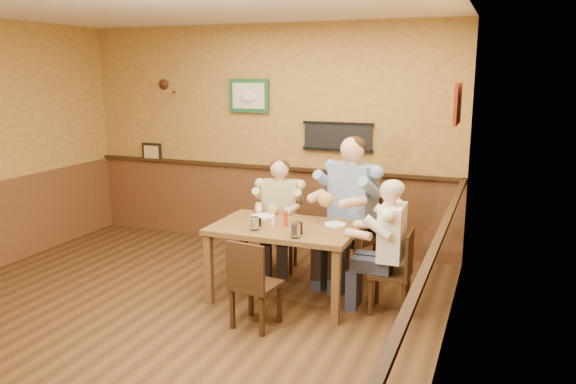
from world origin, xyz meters
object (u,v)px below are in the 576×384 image
(diner_blue_polo, at_px, (352,218))
(cola_tumbler, at_px, (298,228))
(diner_tan_shirt, at_px, (280,221))
(pepper_shaker, at_px, (260,222))
(chair_back_right, at_px, (352,237))
(hot_sauce_bottle, at_px, (286,217))
(salt_shaker, at_px, (273,222))
(water_glass_mid, at_px, (295,231))
(water_glass_left, at_px, (255,224))
(dining_table, at_px, (285,235))
(chair_near_side, at_px, (256,283))
(diner_white_elder, at_px, (391,254))
(chair_right_end, at_px, (390,272))
(chair_back_left, at_px, (280,236))

(diner_blue_polo, relative_size, cola_tumbler, 12.84)
(diner_tan_shirt, distance_m, pepper_shaker, 0.89)
(chair_back_right, relative_size, hot_sauce_bottle, 5.70)
(pepper_shaker, bearing_deg, chair_back_right, 48.28)
(chair_back_right, relative_size, salt_shaker, 12.48)
(water_glass_mid, height_order, salt_shaker, water_glass_mid)
(water_glass_left, bearing_deg, diner_blue_polo, 53.40)
(hot_sauce_bottle, bearing_deg, diner_blue_polo, 55.72)
(dining_table, distance_m, chair_near_side, 0.72)
(diner_blue_polo, bearing_deg, dining_table, -105.52)
(diner_tan_shirt, bearing_deg, dining_table, -75.53)
(chair_back_right, bearing_deg, pepper_shaker, -112.07)
(diner_white_elder, bearing_deg, water_glass_mid, -64.55)
(diner_blue_polo, bearing_deg, pepper_shaker, -112.07)
(chair_near_side, height_order, hot_sauce_bottle, hot_sauce_bottle)
(dining_table, height_order, cola_tumbler, cola_tumbler)
(chair_right_end, height_order, water_glass_mid, water_glass_mid)
(dining_table, relative_size, chair_back_left, 1.75)
(chair_back_right, bearing_deg, chair_near_side, -90.33)
(chair_near_side, bearing_deg, water_glass_left, -57.16)
(diner_tan_shirt, bearing_deg, pepper_shaker, -92.15)
(cola_tumbler, bearing_deg, pepper_shaker, 165.76)
(chair_back_left, distance_m, diner_tan_shirt, 0.17)
(diner_blue_polo, bearing_deg, chair_back_right, 0.00)
(chair_right_end, height_order, diner_white_elder, diner_white_elder)
(diner_white_elder, height_order, salt_shaker, diner_white_elder)
(chair_back_left, xyz_separation_m, water_glass_mid, (0.59, -1.09, 0.42))
(water_glass_left, distance_m, hot_sauce_bottle, 0.33)
(water_glass_mid, xyz_separation_m, salt_shaker, (-0.34, 0.28, -0.03))
(diner_white_elder, relative_size, salt_shaker, 14.41)
(chair_back_left, relative_size, diner_blue_polo, 0.57)
(salt_shaker, distance_m, pepper_shaker, 0.13)
(dining_table, relative_size, water_glass_left, 10.97)
(water_glass_mid, xyz_separation_m, cola_tumbler, (-0.02, 0.13, -0.01))
(water_glass_left, height_order, hot_sauce_bottle, hot_sauce_bottle)
(chair_right_end, bearing_deg, water_glass_mid, -64.55)
(chair_back_left, height_order, chair_right_end, chair_back_left)
(diner_white_elder, xyz_separation_m, cola_tumbler, (-0.82, -0.26, 0.24))
(water_glass_mid, bearing_deg, dining_table, 124.52)
(chair_near_side, xyz_separation_m, water_glass_mid, (0.25, 0.33, 0.41))
(hot_sauce_bottle, distance_m, salt_shaker, 0.13)
(water_glass_left, xyz_separation_m, water_glass_mid, (0.45, -0.10, 0.00))
(water_glass_left, bearing_deg, hot_sauce_bottle, 47.30)
(diner_tan_shirt, bearing_deg, water_glass_mid, -72.48)
(chair_right_end, xyz_separation_m, pepper_shaker, (-1.26, -0.15, 0.39))
(chair_near_side, height_order, diner_white_elder, diner_white_elder)
(diner_white_elder, xyz_separation_m, water_glass_mid, (-0.80, -0.40, 0.25))
(hot_sauce_bottle, relative_size, salt_shaker, 2.19)
(hot_sauce_bottle, bearing_deg, dining_table, 130.82)
(dining_table, bearing_deg, cola_tumbler, -44.99)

